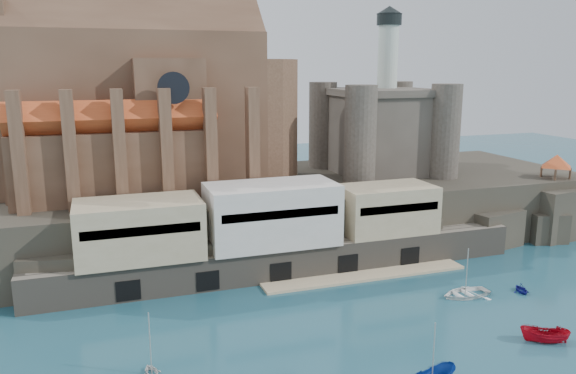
% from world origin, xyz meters
% --- Properties ---
extents(ground, '(300.00, 300.00, 0.00)m').
position_xyz_m(ground, '(0.00, 0.00, 0.00)').
color(ground, '#1A4656').
rests_on(ground, ground).
extents(promontory, '(100.00, 36.00, 10.00)m').
position_xyz_m(promontory, '(-0.19, 39.37, 4.92)').
color(promontory, black).
rests_on(promontory, ground).
extents(quay, '(70.00, 12.00, 13.05)m').
position_xyz_m(quay, '(-10.19, 23.07, 6.07)').
color(quay, '#6A6155').
rests_on(quay, ground).
extents(church, '(47.00, 25.93, 30.51)m').
position_xyz_m(church, '(-24.13, 41.85, 22.13)').
color(church, '#4F3525').
rests_on(church, promontory).
extents(castle_keep, '(21.20, 21.20, 29.30)m').
position_xyz_m(castle_keep, '(16.08, 41.08, 18.31)').
color(castle_keep, '#433C34').
rests_on(castle_keep, promontory).
extents(rock_outcrop, '(14.50, 10.50, 8.70)m').
position_xyz_m(rock_outcrop, '(42.00, 25.84, 4.02)').
color(rock_outcrop, black).
rests_on(rock_outcrop, ground).
extents(pavilion, '(6.40, 6.40, 5.40)m').
position_xyz_m(pavilion, '(42.00, 26.00, 12.73)').
color(pavilion, '#4F3525').
rests_on(pavilion, rock_outcrop).
extents(boat_5, '(2.68, 2.65, 5.23)m').
position_xyz_m(boat_5, '(11.55, -5.50, 0.00)').
color(boat_5, '#A90818').
rests_on(boat_5, ground).
extents(boat_6, '(1.49, 4.76, 6.62)m').
position_xyz_m(boat_6, '(11.11, 7.69, 0.00)').
color(boat_6, white).
rests_on(boat_6, ground).
extents(boat_7, '(2.75, 2.04, 2.86)m').
position_xyz_m(boat_7, '(18.81, 6.36, 0.00)').
color(boat_7, navy).
rests_on(boat_7, ground).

